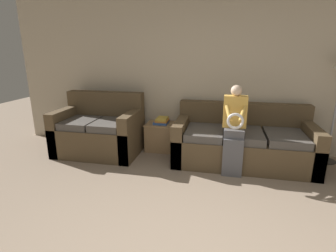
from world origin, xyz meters
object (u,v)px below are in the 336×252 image
at_px(couch_main, 242,142).
at_px(child_left_seated, 234,127).
at_px(couch_side, 100,132).
at_px(side_shelf, 162,136).
at_px(book_stack, 162,121).

bearing_deg(couch_main, child_left_seated, -111.32).
relative_size(couch_main, couch_side, 1.52).
height_order(couch_side, child_left_seated, child_left_seated).
bearing_deg(couch_side, side_shelf, 18.71).
height_order(couch_side, side_shelf, couch_side).
bearing_deg(book_stack, couch_main, -10.77).
distance_m(couch_main, book_stack, 1.36).
xyz_separation_m(couch_main, book_stack, (-1.32, 0.25, 0.20)).
bearing_deg(side_shelf, child_left_seated, -29.00).
bearing_deg(child_left_seated, book_stack, 150.82).
bearing_deg(child_left_seated, couch_side, 171.61).
relative_size(couch_main, side_shelf, 3.92).
relative_size(child_left_seated, book_stack, 4.54).
distance_m(couch_main, child_left_seated, 0.55).
bearing_deg(couch_side, couch_main, 2.04).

